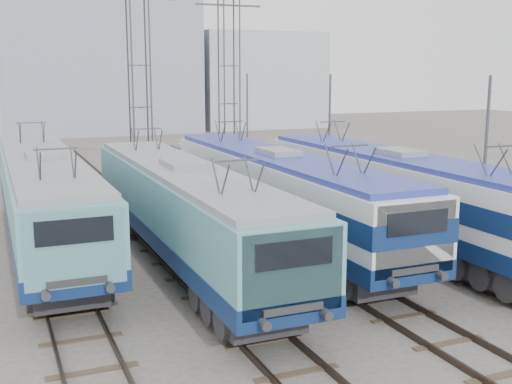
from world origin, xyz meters
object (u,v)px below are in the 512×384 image
at_px(locomotive_far_left, 45,195).
at_px(mast_mid, 329,139).
at_px(locomotive_center_left, 185,207).
at_px(locomotive_center_right, 280,189).
at_px(mast_front, 484,169).
at_px(mast_rear, 247,123).
at_px(catenary_tower_east, 229,79).
at_px(locomotive_far_right, 401,190).
at_px(catenary_tower_west, 140,80).

height_order(locomotive_far_left, mast_mid, mast_mid).
height_order(locomotive_center_left, locomotive_center_right, locomotive_center_right).
bearing_deg(mast_front, mast_rear, 90.00).
relative_size(locomotive_far_left, catenary_tower_east, 1.56).
xyz_separation_m(locomotive_far_left, locomotive_center_left, (4.50, -4.17, -0.04)).
bearing_deg(mast_rear, locomotive_center_right, -108.22).
height_order(locomotive_far_right, mast_mid, mast_mid).
relative_size(catenary_tower_west, mast_mid, 1.71).
bearing_deg(mast_rear, locomotive_center_left, -117.53).
bearing_deg(catenary_tower_west, locomotive_center_right, -81.63).
xyz_separation_m(locomotive_far_left, mast_rear, (15.35, 16.65, 1.17)).
relative_size(catenary_tower_west, mast_front, 1.71).
distance_m(mast_front, mast_mid, 12.00).
xyz_separation_m(locomotive_center_left, locomotive_far_right, (9.00, -0.54, 0.10)).
relative_size(locomotive_center_left, catenary_tower_east, 1.53).
height_order(locomotive_center_right, locomotive_far_right, locomotive_far_right).
distance_m(locomotive_far_right, catenary_tower_west, 19.11).
bearing_deg(mast_rear, mast_mid, -90.00).
distance_m(locomotive_far_left, mast_mid, 16.08).
relative_size(locomotive_far_left, locomotive_center_right, 1.00).
distance_m(catenary_tower_west, catenary_tower_east, 6.80).
bearing_deg(mast_rear, locomotive_far_left, -132.68).
xyz_separation_m(catenary_tower_east, mast_mid, (2.10, -10.00, -3.14)).
height_order(catenary_tower_west, mast_front, catenary_tower_west).
distance_m(catenary_tower_east, mast_front, 22.32).
bearing_deg(catenary_tower_east, mast_front, -84.55).
height_order(locomotive_far_left, mast_front, mast_front).
bearing_deg(catenary_tower_east, locomotive_center_right, -103.81).
distance_m(locomotive_far_left, catenary_tower_east, 20.22).
bearing_deg(mast_mid, catenary_tower_west, 137.07).
relative_size(locomotive_far_right, catenary_tower_east, 1.56).
bearing_deg(locomotive_center_right, catenary_tower_east, 76.19).
xyz_separation_m(catenary_tower_west, mast_front, (8.60, -20.00, -3.14)).
bearing_deg(mast_mid, locomotive_center_right, -131.04).
relative_size(locomotive_center_left, locomotive_center_right, 0.98).
xyz_separation_m(locomotive_far_right, catenary_tower_east, (-0.25, 19.36, 4.26)).
relative_size(catenary_tower_east, mast_front, 1.71).
relative_size(locomotive_center_left, mast_rear, 2.62).
height_order(catenary_tower_east, mast_rear, catenary_tower_east).
distance_m(locomotive_center_left, mast_rear, 23.51).
bearing_deg(locomotive_far_right, catenary_tower_west, 111.24).
distance_m(locomotive_center_left, locomotive_far_right, 9.02).
distance_m(locomotive_center_left, locomotive_center_right, 4.75).
bearing_deg(mast_rear, catenary_tower_west, -155.06).
relative_size(locomotive_far_left, mast_mid, 2.68).
distance_m(locomotive_center_right, catenary_tower_west, 16.04).
xyz_separation_m(catenary_tower_east, mast_rear, (2.10, 2.00, -3.14)).
height_order(catenary_tower_west, catenary_tower_east, same).
distance_m(locomotive_center_right, mast_mid, 9.74).
bearing_deg(catenary_tower_west, catenary_tower_east, 17.10).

